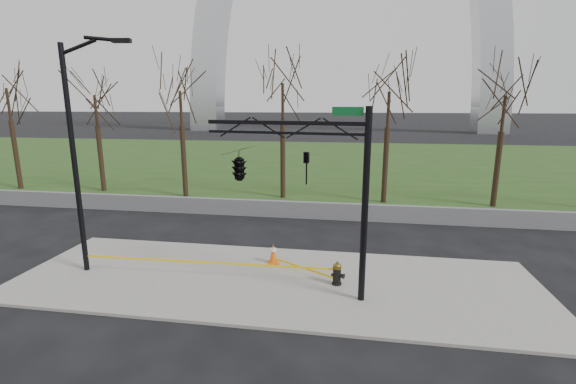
% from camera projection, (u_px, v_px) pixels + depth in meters
% --- Properties ---
extents(ground, '(500.00, 500.00, 0.00)m').
position_uv_depth(ground, '(274.00, 282.00, 13.82)').
color(ground, black).
rests_on(ground, ground).
extents(sidewalk, '(18.00, 6.00, 0.10)m').
position_uv_depth(sidewalk, '(274.00, 281.00, 13.81)').
color(sidewalk, gray).
rests_on(sidewalk, ground).
extents(grass_strip, '(120.00, 40.00, 0.06)m').
position_uv_depth(grass_strip, '(328.00, 161.00, 42.72)').
color(grass_strip, '#244017').
rests_on(grass_strip, ground).
extents(guardrail, '(60.00, 0.30, 0.90)m').
position_uv_depth(guardrail, '(302.00, 210.00, 21.43)').
color(guardrail, '#59595B').
rests_on(guardrail, ground).
extents(tree_row, '(42.35, 4.00, 8.05)m').
position_uv_depth(tree_row, '(282.00, 137.00, 24.79)').
color(tree_row, black).
rests_on(tree_row, ground).
extents(fire_hydrant, '(0.51, 0.34, 0.82)m').
position_uv_depth(fire_hydrant, '(337.00, 274.00, 13.35)').
color(fire_hydrant, black).
rests_on(fire_hydrant, sidewalk).
extents(traffic_cone, '(0.48, 0.48, 0.76)m').
position_uv_depth(traffic_cone, '(273.00, 254.00, 15.14)').
color(traffic_cone, '#EE5C0C').
rests_on(traffic_cone, sidewalk).
extents(street_light, '(2.38, 0.55, 8.21)m').
position_uv_depth(street_light, '(79.00, 144.00, 13.62)').
color(street_light, black).
rests_on(street_light, ground).
extents(traffic_signal_mast, '(5.06, 2.53, 6.00)m').
position_uv_depth(traffic_signal_mast, '(262.00, 166.00, 12.44)').
color(traffic_signal_mast, black).
rests_on(traffic_signal_mast, ground).
extents(caution_tape, '(9.12, 1.70, 0.42)m').
position_uv_depth(caution_tape, '(230.00, 264.00, 14.00)').
color(caution_tape, yellow).
rests_on(caution_tape, ground).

